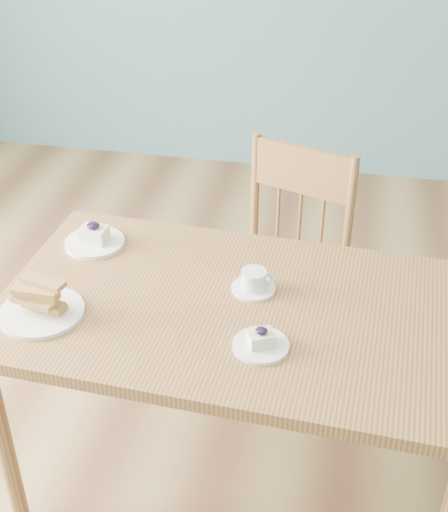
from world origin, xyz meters
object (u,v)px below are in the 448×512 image
(coffee_cup, at_px, (254,282))
(biscotti_plate, at_px, (40,304))
(dining_chair, at_px, (281,270))
(cheesecake_plate_near, at_px, (261,343))
(dining_table, at_px, (239,326))
(cheesecake_plate_far, at_px, (94,239))

(coffee_cup, xyz_separation_m, biscotti_plate, (-0.54, -0.22, 0.01))
(biscotti_plate, bearing_deg, dining_chair, 51.29)
(cheesecake_plate_near, height_order, coffee_cup, coffee_cup)
(dining_chair, bearing_deg, dining_table, -76.37)
(coffee_cup, bearing_deg, dining_table, -125.80)
(dining_table, xyz_separation_m, biscotti_plate, (-0.51, -0.14, 0.10))
(cheesecake_plate_far, height_order, coffee_cup, cheesecake_plate_far)
(cheesecake_plate_far, xyz_separation_m, biscotti_plate, (-0.02, -0.36, 0.01))
(dining_table, relative_size, cheesecake_plate_far, 7.37)
(dining_table, distance_m, cheesecake_plate_far, 0.55)
(cheesecake_plate_near, bearing_deg, dining_chair, 92.55)
(cheesecake_plate_far, bearing_deg, biscotti_plate, -92.96)
(cheesecake_plate_far, bearing_deg, dining_chair, 32.30)
(dining_table, xyz_separation_m, coffee_cup, (0.03, 0.08, 0.10))
(dining_chair, bearing_deg, cheesecake_plate_far, -128.85)
(dining_chair, xyz_separation_m, cheesecake_plate_far, (-0.54, -0.34, 0.27))
(dining_chair, bearing_deg, coffee_cup, -74.16)
(dining_chair, relative_size, cheesecake_plate_far, 4.82)
(cheesecake_plate_near, height_order, biscotti_plate, biscotti_plate)
(dining_chair, relative_size, biscotti_plate, 3.90)
(biscotti_plate, bearing_deg, dining_table, 15.20)
(cheesecake_plate_near, relative_size, cheesecake_plate_far, 0.79)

